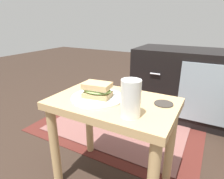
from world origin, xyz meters
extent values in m
cube|color=tan|center=(0.00, 0.00, 0.44)|extent=(0.56, 0.36, 0.04)
cylinder|color=tan|center=(-0.25, -0.14, 0.21)|extent=(0.04, 0.04, 0.43)
cylinder|color=tan|center=(-0.25, 0.14, 0.21)|extent=(0.04, 0.04, 0.43)
cylinder|color=tan|center=(0.25, 0.14, 0.21)|extent=(0.04, 0.04, 0.43)
cube|color=black|center=(0.25, 0.95, 0.29)|extent=(0.96, 0.44, 0.58)
cube|color=#8C9EA8|center=(0.37, 0.72, 0.30)|extent=(0.39, 0.01, 0.44)
cylinder|color=silver|center=(-0.02, 0.72, 0.41)|extent=(0.08, 0.01, 0.01)
cylinder|color=silver|center=(-0.02, 0.72, 0.19)|extent=(0.08, 0.01, 0.01)
cube|color=#4C1E19|center=(-0.22, 0.51, 0.00)|extent=(1.25, 0.86, 0.01)
cube|color=brown|center=(-0.22, 0.51, 0.01)|extent=(1.02, 0.70, 0.00)
cylinder|color=silver|center=(-0.07, -0.02, 0.47)|extent=(0.24, 0.24, 0.01)
cube|color=tan|center=(-0.07, -0.02, 0.48)|extent=(0.13, 0.10, 0.02)
ellipsoid|color=#8CB260|center=(-0.07, -0.02, 0.50)|extent=(0.14, 0.11, 0.02)
cube|color=beige|center=(-0.07, -0.02, 0.51)|extent=(0.12, 0.09, 0.01)
cube|color=tan|center=(-0.07, -0.02, 0.53)|extent=(0.13, 0.10, 0.02)
cylinder|color=silver|center=(0.13, -0.10, 0.53)|extent=(0.07, 0.07, 0.14)
cylinder|color=#C67219|center=(0.13, -0.10, 0.52)|extent=(0.07, 0.07, 0.11)
cylinder|color=white|center=(0.13, -0.10, 0.58)|extent=(0.07, 0.07, 0.01)
cylinder|color=#332D28|center=(0.21, 0.07, 0.46)|extent=(0.08, 0.08, 0.01)
camera|label=1|loc=(0.37, -0.69, 0.80)|focal=30.34mm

